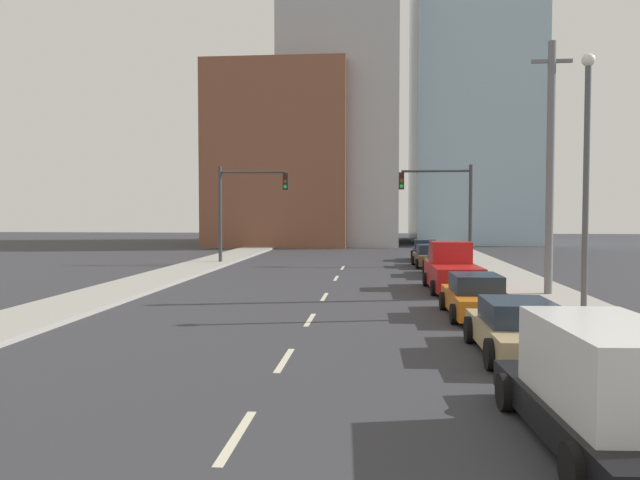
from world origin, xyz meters
The scene contains 22 objects.
sidewalk_left centered at (-9.05, 46.15, 0.08)m, with size 3.11×92.30×0.17m.
sidewalk_right centered at (9.05, 46.15, 0.08)m, with size 3.11×92.30×0.17m.
lane_stripe_at_8m centered at (0.00, 8.20, 0.00)m, with size 0.16×2.40×0.01m, color beige.
lane_stripe_at_13m centered at (0.00, 13.23, 0.00)m, with size 0.16×2.40×0.01m, color beige.
lane_stripe_at_19m centered at (0.00, 18.76, 0.00)m, with size 0.16×2.40×0.01m, color beige.
lane_stripe_at_24m centered at (0.00, 24.24, 0.00)m, with size 0.16×2.40×0.01m, color beige.
lane_stripe_at_31m centered at (0.00, 31.43, 0.00)m, with size 0.16×2.40×0.01m, color beige.
lane_stripe_at_37m centered at (0.00, 37.47, 0.00)m, with size 0.16×2.40×0.01m, color beige.
building_brick_left centered at (-7.84, 64.89, 9.07)m, with size 14.00×16.00×18.13m.
building_office_center centered at (-1.84, 68.89, 15.05)m, with size 12.00×20.00×30.10m.
building_glass_right centered at (12.70, 72.89, 18.25)m, with size 13.00×20.00×36.50m.
traffic_signal_left centered at (-7.02, 39.62, 4.25)m, with size 4.72×0.35×6.54m.
traffic_signal_right centered at (6.82, 39.62, 4.25)m, with size 4.72×0.35×6.54m.
utility_pole_right_mid centered at (9.15, 24.88, 5.31)m, with size 1.60×0.32×10.38m.
street_lamp centered at (9.13, 20.39, 5.06)m, with size 0.44×0.44×8.77m.
box_truck_black centered at (5.55, 8.16, 0.91)m, with size 2.42×5.41×1.91m.
sedan_tan centered at (5.60, 14.21, 0.64)m, with size 2.12×4.68×1.37m.
sedan_orange centered at (5.46, 19.84, 0.65)m, with size 2.09×4.62×1.43m.
pickup_truck_red centered at (5.51, 26.88, 0.87)m, with size 2.40×5.32×2.16m.
sedan_green centered at (5.83, 33.40, 0.66)m, with size 2.18×4.66×1.41m.
sedan_brown centered at (5.54, 38.77, 0.65)m, with size 2.31×4.32×1.42m.
sedan_navy centered at (5.56, 43.97, 0.68)m, with size 2.14×4.34×1.51m.
Camera 1 is at (2.20, -1.26, 3.53)m, focal length 35.00 mm.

